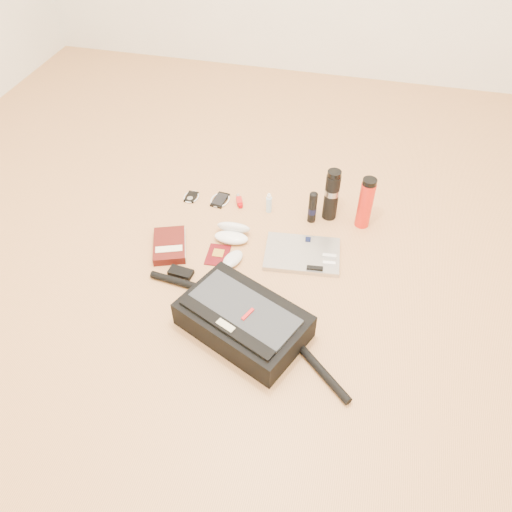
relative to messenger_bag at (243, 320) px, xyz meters
name	(u,v)px	position (x,y,z in m)	size (l,w,h in m)	color
ground	(255,277)	(-0.02, 0.28, -0.06)	(4.00, 4.00, 0.00)	tan
messenger_bag	(243,320)	(0.00, 0.00, 0.00)	(0.90, 0.48, 0.13)	black
laptop	(303,254)	(0.15, 0.46, -0.05)	(0.35, 0.26, 0.03)	#ACACAE
book	(170,245)	(-0.44, 0.36, -0.04)	(0.21, 0.25, 0.04)	#450F0B
passport	(218,255)	(-0.21, 0.37, -0.06)	(0.11, 0.14, 0.01)	#4F080D
mouse	(233,259)	(-0.14, 0.34, -0.04)	(0.10, 0.14, 0.04)	silver
sunglasses_case	(232,233)	(-0.18, 0.50, -0.03)	(0.16, 0.14, 0.09)	white
ipod	(191,197)	(-0.46, 0.73, -0.06)	(0.08, 0.09, 0.01)	black
phone	(220,200)	(-0.32, 0.74, -0.06)	(0.10, 0.12, 0.01)	black
inhaler	(239,201)	(-0.22, 0.75, -0.05)	(0.06, 0.09, 0.03)	#B31717
spray_bottle	(269,204)	(-0.06, 0.72, -0.01)	(0.03, 0.03, 0.11)	#B1D5EF
aerosol_can	(313,207)	(0.15, 0.70, 0.02)	(0.05, 0.05, 0.17)	black
thermos_black	(332,195)	(0.23, 0.75, 0.07)	(0.09, 0.09, 0.26)	black
thermos_red	(366,203)	(0.39, 0.73, 0.07)	(0.09, 0.09, 0.26)	red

